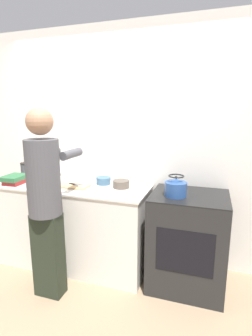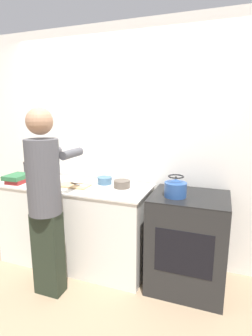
% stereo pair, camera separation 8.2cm
% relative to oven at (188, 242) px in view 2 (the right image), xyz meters
% --- Properties ---
extents(ground_plane, '(12.00, 12.00, 0.00)m').
position_rel_oven_xyz_m(ground_plane, '(-0.85, -0.30, -0.46)').
color(ground_plane, '#997F60').
extents(wall_back, '(8.00, 0.05, 2.60)m').
position_rel_oven_xyz_m(wall_back, '(-0.85, 0.39, 0.84)').
color(wall_back, white).
rests_on(wall_back, ground_plane).
extents(counter, '(1.65, 0.65, 0.91)m').
position_rel_oven_xyz_m(counter, '(-1.23, 0.01, -0.01)').
color(counter, silver).
rests_on(counter, ground_plane).
extents(oven, '(0.70, 0.61, 0.93)m').
position_rel_oven_xyz_m(oven, '(0.00, 0.00, 0.00)').
color(oven, black).
rests_on(oven, ground_plane).
extents(person, '(0.33, 0.57, 1.72)m').
position_rel_oven_xyz_m(person, '(-1.20, -0.53, 0.49)').
color(person, '#242C20').
rests_on(person, ground_plane).
extents(cutting_board, '(0.34, 0.18, 0.02)m').
position_rel_oven_xyz_m(cutting_board, '(-1.20, -0.05, 0.45)').
color(cutting_board, tan).
rests_on(cutting_board, counter).
extents(knife, '(0.23, 0.10, 0.01)m').
position_rel_oven_xyz_m(knife, '(-1.16, -0.04, 0.47)').
color(knife, silver).
rests_on(knife, cutting_board).
extents(kettle, '(0.20, 0.20, 0.19)m').
position_rel_oven_xyz_m(kettle, '(-0.12, -0.08, 0.55)').
color(kettle, '#284C8C').
rests_on(kettle, oven).
extents(bowl_prep, '(0.17, 0.17, 0.08)m').
position_rel_oven_xyz_m(bowl_prep, '(-0.70, 0.08, 0.48)').
color(bowl_prep, brown).
rests_on(bowl_prep, counter).
extents(bowl_mixing, '(0.16, 0.16, 0.08)m').
position_rel_oven_xyz_m(bowl_mixing, '(-0.93, 0.15, 0.48)').
color(bowl_mixing, '#426684').
rests_on(bowl_mixing, counter).
extents(canister_jar, '(0.14, 0.14, 0.18)m').
position_rel_oven_xyz_m(canister_jar, '(-1.92, 0.14, 0.54)').
color(canister_jar, '#4C4C51').
rests_on(canister_jar, counter).
extents(book_stack, '(0.21, 0.27, 0.09)m').
position_rel_oven_xyz_m(book_stack, '(-1.86, -0.14, 0.49)').
color(book_stack, maroon).
rests_on(book_stack, counter).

